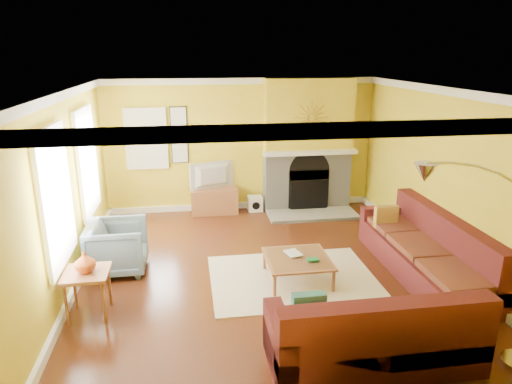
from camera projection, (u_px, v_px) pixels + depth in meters
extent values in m
cube|color=#5C2913|center=(266.00, 272.00, 6.94)|extent=(5.50, 6.00, 0.02)
cube|color=white|center=(267.00, 89.00, 6.13)|extent=(5.50, 6.00, 0.02)
cube|color=gold|center=(241.00, 145.00, 9.38)|extent=(5.50, 0.02, 2.70)
cube|color=gold|center=(331.00, 290.00, 3.69)|extent=(5.50, 0.02, 2.70)
cube|color=gold|center=(65.00, 195.00, 6.14)|extent=(0.02, 6.00, 2.70)
cube|color=gold|center=(445.00, 178.00, 6.93)|extent=(0.02, 6.00, 2.70)
cube|color=white|center=(86.00, 162.00, 7.33)|extent=(0.06, 1.22, 1.72)
cube|color=white|center=(55.00, 198.00, 5.53)|extent=(0.06, 1.22, 1.72)
cube|color=white|center=(146.00, 139.00, 9.00)|extent=(0.82, 0.06, 1.22)
cube|color=white|center=(179.00, 135.00, 9.09)|extent=(0.34, 0.04, 1.14)
cube|color=white|center=(310.00, 153.00, 9.18)|extent=(1.92, 0.22, 0.08)
cube|color=#A09D97|center=(312.00, 215.00, 9.24)|extent=(1.80, 0.70, 0.06)
cube|color=beige|center=(293.00, 278.00, 6.70)|extent=(2.40, 1.80, 0.02)
cube|color=#975C37|center=(214.00, 201.00, 9.37)|extent=(0.95, 0.43, 0.52)
imported|color=black|center=(214.00, 176.00, 9.21)|extent=(0.93, 0.44, 0.54)
cube|color=white|center=(255.00, 204.00, 9.55)|extent=(0.30, 0.30, 0.30)
imported|color=slate|center=(118.00, 247.00, 6.83)|extent=(0.86, 0.83, 0.78)
imported|color=#C6521C|center=(85.00, 262.00, 5.57)|extent=(0.26, 0.26, 0.27)
imported|color=white|center=(287.00, 255.00, 6.62)|extent=(0.27, 0.32, 0.03)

